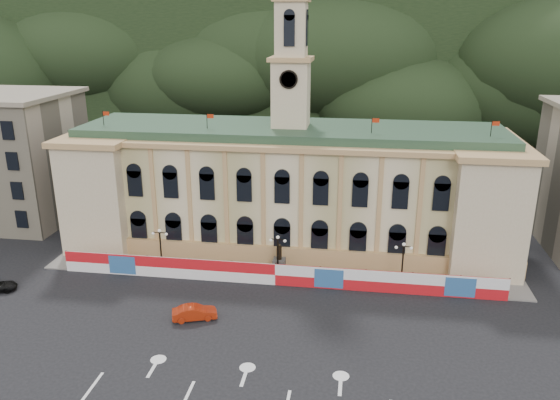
# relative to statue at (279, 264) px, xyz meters

# --- Properties ---
(ground) EXTENTS (260.00, 260.00, 0.00)m
(ground) POSITION_rel_statue_xyz_m (0.00, -18.00, -1.19)
(ground) COLOR black
(ground) RESTS_ON ground
(hill_ridge) EXTENTS (230.00, 80.00, 64.00)m
(hill_ridge) POSITION_rel_statue_xyz_m (0.03, 103.99, 18.30)
(hill_ridge) COLOR black
(hill_ridge) RESTS_ON ground
(city_hall) EXTENTS (56.20, 17.60, 37.10)m
(city_hall) POSITION_rel_statue_xyz_m (0.00, 9.63, 6.66)
(city_hall) COLOR beige
(city_hall) RESTS_ON ground
(side_building_left) EXTENTS (21.00, 17.00, 18.60)m
(side_building_left) POSITION_rel_statue_xyz_m (-43.00, 12.93, 8.14)
(side_building_left) COLOR #BEAF92
(side_building_left) RESTS_ON ground
(hoarding_fence) EXTENTS (50.00, 0.44, 2.50)m
(hoarding_fence) POSITION_rel_statue_xyz_m (0.06, -2.93, 0.06)
(hoarding_fence) COLOR red
(hoarding_fence) RESTS_ON ground
(pavement) EXTENTS (56.00, 5.50, 0.16)m
(pavement) POSITION_rel_statue_xyz_m (0.00, -0.25, -1.11)
(pavement) COLOR slate
(pavement) RESTS_ON ground
(statue) EXTENTS (1.40, 1.40, 3.72)m
(statue) POSITION_rel_statue_xyz_m (0.00, 0.00, 0.00)
(statue) COLOR #595651
(statue) RESTS_ON ground
(lamp_left) EXTENTS (1.96, 0.44, 5.15)m
(lamp_left) POSITION_rel_statue_xyz_m (-14.00, -1.00, 1.89)
(lamp_left) COLOR black
(lamp_left) RESTS_ON ground
(lamp_center) EXTENTS (1.96, 0.44, 5.15)m
(lamp_center) POSITION_rel_statue_xyz_m (0.00, -1.00, 1.89)
(lamp_center) COLOR black
(lamp_center) RESTS_ON ground
(lamp_right) EXTENTS (1.96, 0.44, 5.15)m
(lamp_right) POSITION_rel_statue_xyz_m (14.00, -1.00, 1.89)
(lamp_right) COLOR black
(lamp_right) RESTS_ON ground
(red_sedan) EXTENTS (4.31, 5.39, 1.46)m
(red_sedan) POSITION_rel_statue_xyz_m (-6.80, -11.47, -0.46)
(red_sedan) COLOR #A2230B
(red_sedan) RESTS_ON ground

